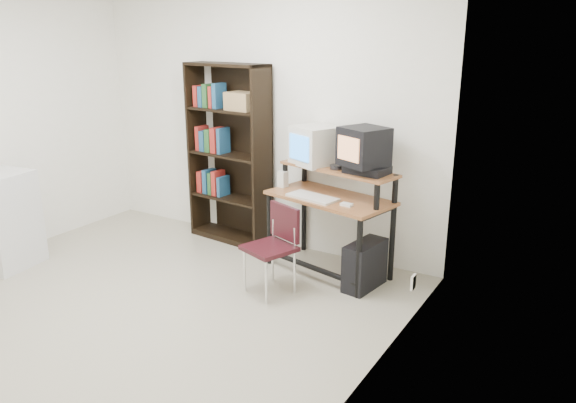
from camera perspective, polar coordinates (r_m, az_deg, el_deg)
The scene contains 17 objects.
floor at distance 4.77m, azimuth -16.40°, elevation -10.99°, with size 4.00×4.00×0.01m, color #B3AC94.
back_wall at distance 5.81m, azimuth -2.88°, elevation 8.31°, with size 4.00×0.01×2.60m, color white.
right_wall at distance 3.15m, azimuth 7.16°, elevation 0.69°, with size 0.01×4.00×2.60m, color white.
computer_desk at distance 5.13m, azimuth 4.37°, elevation -0.01°, with size 1.24×0.81×0.98m.
crt_monitor at distance 5.25m, azimuth 2.85°, elevation 5.71°, with size 0.50×0.50×0.36m.
vcr at distance 4.94m, azimuth 8.03°, elevation 3.17°, with size 0.36×0.26×0.08m, color black.
crt_tv at distance 4.90m, azimuth 7.71°, elevation 5.55°, with size 0.46×0.46×0.33m.
cd_spindle at distance 5.06m, azimuth 4.93°, elevation 3.44°, with size 0.12×0.12×0.05m, color #26262B.
keyboard at distance 5.03m, azimuth 2.51°, elevation 0.35°, with size 0.47×0.21×0.04m, color beige.
mousepad at distance 4.84m, azimuth 5.89°, elevation -0.55°, with size 0.22×0.18×0.01m, color black.
mouse at distance 4.83m, azimuth 5.97°, elevation -0.36°, with size 0.10×0.06×0.03m, color white.
desk_speaker at distance 5.38m, azimuth -0.52°, elevation 2.22°, with size 0.08×0.07×0.17m, color beige.
pc_tower at distance 4.98m, azimuth 7.81°, elevation -6.42°, with size 0.20×0.45×0.42m, color black.
school_chair at distance 4.79m, azimuth -1.33°, elevation -3.97°, with size 0.48×0.48×0.76m.
bookshelf at distance 5.92m, azimuth -5.87°, elevation 5.00°, with size 0.96×0.40×1.87m.
mini_fridge at distance 5.97m, azimuth -27.20°, elevation -1.67°, with size 0.61×0.61×0.92m.
wall_outlet at distance 4.51m, azimuth 12.60°, elevation -8.01°, with size 0.02×0.08×0.12m, color beige.
Camera 1 is at (3.21, -2.77, 2.18)m, focal length 35.00 mm.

